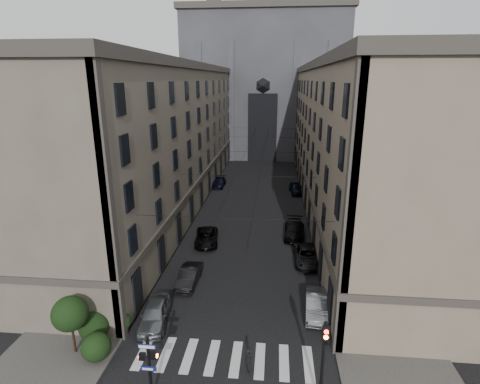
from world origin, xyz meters
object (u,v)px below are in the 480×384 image
(traffic_light_right, at_px, (324,355))
(car_right_far, at_px, (296,188))
(car_right_near, at_px, (316,305))
(gothic_tower, at_px, (265,74))
(car_left_far, at_px, (219,182))
(car_right_midfar, at_px, (294,230))
(car_left_midnear, at_px, (189,277))
(car_right_midnear, at_px, (307,256))
(car_left_near, at_px, (155,314))
(pedestrian_signal_left, at_px, (149,364))
(pedestrian, at_px, (249,360))
(car_left_midfar, at_px, (206,237))

(traffic_light_right, height_order, car_right_far, traffic_light_right)
(traffic_light_right, bearing_deg, car_right_far, 89.13)
(car_right_near, bearing_deg, gothic_tower, 99.39)
(car_left_far, bearing_deg, traffic_light_right, -73.07)
(car_left_far, distance_m, car_right_midfar, 22.23)
(car_left_midnear, xyz_separation_m, car_right_midnear, (10.31, 4.94, 0.01))
(car_left_near, distance_m, car_right_near, 11.84)
(car_right_near, bearing_deg, car_right_far, 93.91)
(car_left_midnear, relative_size, car_right_midnear, 0.84)
(traffic_light_right, relative_size, car_left_far, 1.08)
(gothic_tower, distance_m, car_right_near, 67.15)
(car_right_near, relative_size, car_right_midnear, 0.87)
(car_right_midnear, bearing_deg, car_right_midfar, 97.25)
(car_right_far, bearing_deg, car_right_midnear, -95.96)
(gothic_tower, height_order, car_right_near, gothic_tower)
(gothic_tower, distance_m, car_left_far, 36.14)
(car_left_far, relative_size, car_right_midfar, 0.89)
(car_left_far, bearing_deg, gothic_tower, 79.94)
(pedestrian_signal_left, xyz_separation_m, car_right_near, (9.71, 8.81, -1.59))
(car_left_near, height_order, car_right_near, car_left_near)
(car_left_far, xyz_separation_m, pedestrian, (7.82, -39.73, 0.12))
(pedestrian_signal_left, height_order, car_right_midnear, pedestrian_signal_left)
(pedestrian_signal_left, height_order, car_right_far, pedestrian_signal_left)
(car_left_midnear, bearing_deg, car_right_midnear, 26.73)
(pedestrian_signal_left, xyz_separation_m, car_right_far, (9.71, 39.75, -1.53))
(gothic_tower, relative_size, pedestrian_signal_left, 14.50)
(traffic_light_right, bearing_deg, car_left_midnear, 130.20)
(car_left_near, xyz_separation_m, car_right_midnear, (11.52, 10.46, -0.07))
(car_left_near, bearing_deg, traffic_light_right, -35.47)
(gothic_tower, distance_m, traffic_light_right, 74.67)
(car_right_midnear, xyz_separation_m, car_right_far, (0.09, 22.79, 0.08))
(gothic_tower, relative_size, car_right_midnear, 11.27)
(car_left_midfar, height_order, car_left_far, car_left_midfar)
(pedestrian_signal_left, bearing_deg, gothic_tower, 87.26)
(pedestrian_signal_left, relative_size, car_left_far, 0.83)
(pedestrian_signal_left, relative_size, pedestrian, 2.44)
(car_left_near, distance_m, car_left_midfar, 13.88)
(gothic_tower, height_order, car_right_far, gothic_tower)
(pedestrian_signal_left, xyz_separation_m, pedestrian, (5.14, 2.50, -1.50))
(car_right_near, bearing_deg, pedestrian_signal_left, -133.87)
(car_left_midfar, bearing_deg, car_right_midnear, -25.60)
(car_left_midfar, relative_size, car_right_midnear, 0.98)
(traffic_light_right, xyz_separation_m, car_left_near, (-11.01, 6.08, -2.51))
(car_right_midfar, xyz_separation_m, car_right_far, (1.02, 16.62, 0.01))
(car_right_midfar, height_order, car_right_far, car_right_far)
(pedestrian_signal_left, height_order, pedestrian, pedestrian_signal_left)
(pedestrian_signal_left, distance_m, car_left_far, 42.35)
(car_left_midnear, distance_m, car_left_midfar, 8.31)
(traffic_light_right, xyz_separation_m, car_right_far, (0.60, 39.33, -2.49))
(car_right_near, distance_m, pedestrian, 7.80)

